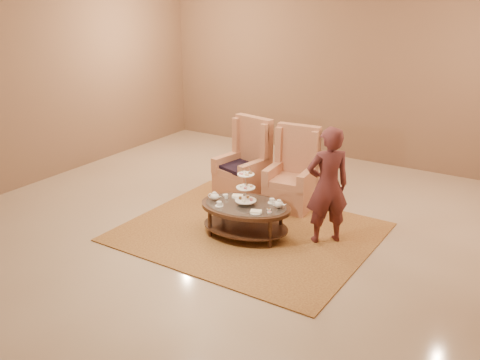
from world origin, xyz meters
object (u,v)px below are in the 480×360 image
Objects in this scene: armchair_left at (246,170)px; armchair_right at (293,180)px; person at (328,186)px; tea_table at (246,210)px.

armchair_left is 0.83m from armchair_right.
tea_table is at bearing -20.20° from person.
armchair_left is (-0.77, 1.26, 0.05)m from tea_table.
armchair_left is at bearing 111.83° from tea_table.
person reaches higher than tea_table.
person reaches higher than armchair_left.
armchair_left reaches higher than armchair_right.
armchair_right is (0.05, 1.28, 0.04)m from tea_table.
tea_table is at bearing -48.46° from armchair_left.
person is (0.97, 0.42, 0.41)m from tea_table.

